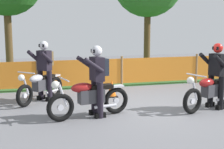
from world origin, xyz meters
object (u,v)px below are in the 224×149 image
object	(u,v)px
motorcycle_lead	(89,98)
rider_lead	(97,77)
rider_third	(45,67)
rider_trailing	(217,72)
motorcycle_third	(40,86)
traffic_cone	(112,88)
motorcycle_trailing	(211,92)

from	to	relation	value
motorcycle_lead	rider_lead	xyz separation A→B (m)	(0.22, 0.05, 0.47)
rider_lead	rider_third	world-z (taller)	same
motorcycle_lead	rider_trailing	xyz separation A→B (m)	(3.34, 0.00, 0.47)
rider_lead	motorcycle_third	bearing A→B (deg)	-68.59
rider_trailing	traffic_cone	xyz separation A→B (m)	(-2.28, 1.93, -0.69)
traffic_cone	rider_trailing	bearing A→B (deg)	-40.13
traffic_cone	rider_lead	bearing A→B (deg)	-114.18
rider_lead	rider_trailing	world-z (taller)	same
rider_lead	traffic_cone	distance (m)	2.17
motorcycle_third	traffic_cone	distance (m)	2.08
rider_trailing	rider_third	bearing A→B (deg)	-47.09
motorcycle_third	rider_third	bearing A→B (deg)	-179.49
motorcycle_trailing	rider_third	size ratio (longest dim) A/B	1.14
motorcycle_third	rider_lead	distance (m)	2.24
rider_third	traffic_cone	xyz separation A→B (m)	(1.94, -0.09, -0.69)
motorcycle_third	rider_trailing	size ratio (longest dim) A/B	0.89
motorcycle_trailing	motorcycle_third	xyz separation A→B (m)	(-4.15, 1.94, -0.02)
motorcycle_lead	rider_trailing	bearing A→B (deg)	167.06
motorcycle_trailing	rider_trailing	distance (m)	0.53
motorcycle_lead	rider_trailing	world-z (taller)	rider_trailing
motorcycle_lead	motorcycle_third	world-z (taller)	motorcycle_lead
rider_lead	rider_third	size ratio (longest dim) A/B	1.00
motorcycle_third	traffic_cone	world-z (taller)	motorcycle_third
rider_lead	rider_third	xyz separation A→B (m)	(-1.09, 1.96, 0.00)
motorcycle_trailing	rider_trailing	xyz separation A→B (m)	(0.20, 0.08, 0.48)
motorcycle_third	rider_trailing	world-z (taller)	rider_trailing
rider_lead	motorcycle_lead	bearing A→B (deg)	0.51
motorcycle_trailing	rider_trailing	size ratio (longest dim) A/B	1.14
rider_lead	rider_trailing	xyz separation A→B (m)	(3.13, -0.05, 0.00)
rider_third	traffic_cone	bearing A→B (deg)	129.51
motorcycle_lead	rider_third	xyz separation A→B (m)	(-0.87, 2.01, 0.47)
rider_trailing	rider_lead	bearing A→B (deg)	-22.53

